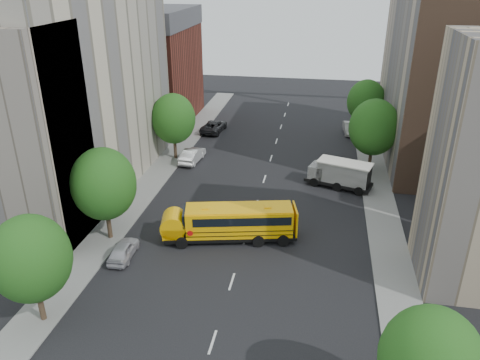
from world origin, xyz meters
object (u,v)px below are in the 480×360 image
(street_tree_2, at_px, (173,119))
(school_bus, at_px, (229,221))
(street_tree_0, at_px, (31,259))
(parked_car_4, at_px, (351,172))
(parked_car_1, at_px, (192,155))
(street_tree_4, at_px, (374,127))
(parked_car_0, at_px, (123,250))
(safari_truck, at_px, (340,174))
(parked_car_5, at_px, (350,128))
(street_tree_5, at_px, (366,101))
(street_tree_1, at_px, (104,184))
(parked_car_2, at_px, (214,126))

(street_tree_2, bearing_deg, school_bus, -59.39)
(street_tree_0, bearing_deg, parked_car_4, 52.26)
(school_bus, relative_size, parked_car_1, 2.28)
(street_tree_4, bearing_deg, parked_car_4, -132.85)
(parked_car_0, bearing_deg, safari_truck, -139.58)
(street_tree_2, relative_size, parked_car_5, 1.74)
(street_tree_0, bearing_deg, street_tree_5, 61.19)
(street_tree_1, distance_m, street_tree_4, 28.43)
(street_tree_1, height_order, parked_car_0, street_tree_1)
(safari_truck, relative_size, parked_car_0, 1.80)
(school_bus, bearing_deg, street_tree_5, 53.95)
(street_tree_1, relative_size, street_tree_5, 1.05)
(parked_car_1, bearing_deg, school_bus, 120.60)
(street_tree_4, bearing_deg, parked_car_5, 97.27)
(street_tree_4, xyz_separation_m, parked_car_0, (-19.80, -20.45, -4.42))
(safari_truck, bearing_deg, parked_car_2, 155.59)
(street_tree_5, xyz_separation_m, parked_car_2, (-19.80, -1.67, -3.94))
(street_tree_1, xyz_separation_m, street_tree_5, (22.00, 30.00, -0.25))
(street_tree_1, relative_size, parked_car_0, 2.05)
(safari_truck, relative_size, parked_car_2, 1.26)
(school_bus, distance_m, parked_car_1, 17.52)
(school_bus, xyz_separation_m, parked_car_4, (10.31, 14.25, -1.01))
(parked_car_5, bearing_deg, street_tree_2, -152.52)
(safari_truck, xyz_separation_m, parked_car_2, (-16.49, 14.94, -0.72))
(street_tree_4, height_order, parked_car_5, street_tree_4)
(street_tree_4, relative_size, parked_car_4, 2.06)
(school_bus, height_order, parked_car_2, school_bus)
(street_tree_0, bearing_deg, parked_car_1, 85.41)
(street_tree_2, distance_m, parked_car_5, 24.42)
(parked_car_2, xyz_separation_m, parked_car_4, (17.81, -12.48, -0.10))
(street_tree_1, xyz_separation_m, parked_car_4, (20.01, 15.85, -4.28))
(street_tree_2, height_order, parked_car_5, street_tree_2)
(street_tree_4, xyz_separation_m, safari_truck, (-3.31, -4.61, -3.59))
(street_tree_4, relative_size, safari_truck, 1.16)
(parked_car_0, height_order, parked_car_4, parked_car_4)
(street_tree_4, distance_m, school_bus, 20.78)
(parked_car_1, height_order, parked_car_4, parked_car_1)
(parked_car_5, bearing_deg, parked_car_1, -148.27)
(street_tree_1, xyz_separation_m, parked_car_2, (2.20, 28.33, -4.18))
(parked_car_1, bearing_deg, street_tree_0, 90.62)
(street_tree_5, relative_size, parked_car_1, 1.57)
(street_tree_4, bearing_deg, parked_car_2, 152.45)
(parked_car_1, bearing_deg, street_tree_2, -9.86)
(street_tree_0, xyz_separation_m, safari_truck, (18.69, 23.39, -3.15))
(street_tree_1, relative_size, parked_car_1, 1.65)
(parked_car_5, bearing_deg, parked_car_0, -123.38)
(parked_car_0, xyz_separation_m, parked_car_4, (17.81, 18.30, 0.01))
(school_bus, height_order, parked_car_1, school_bus)
(street_tree_2, bearing_deg, street_tree_4, 0.00)
(street_tree_2, xyz_separation_m, safari_truck, (18.69, -4.61, -3.34))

